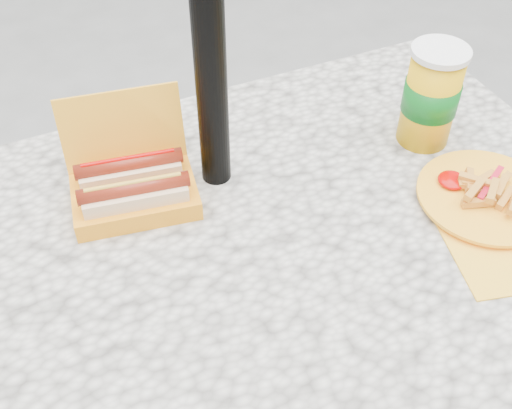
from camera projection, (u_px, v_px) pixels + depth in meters
name	position (u px, v px, depth m)	size (l,w,h in m)	color
picnic_table	(254.00, 281.00, 1.08)	(1.20, 0.80, 0.75)	beige
hotdog_box	(133.00, 185.00, 1.04)	(0.22, 0.19, 0.16)	#FFA922
fries_plate	(487.00, 199.00, 1.05)	(0.26, 0.32, 0.05)	yellow
soda_cup	(431.00, 96.00, 1.12)	(0.10, 0.10, 0.19)	#ECAB0B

